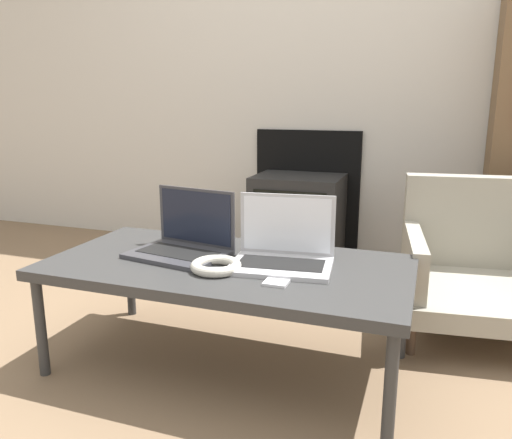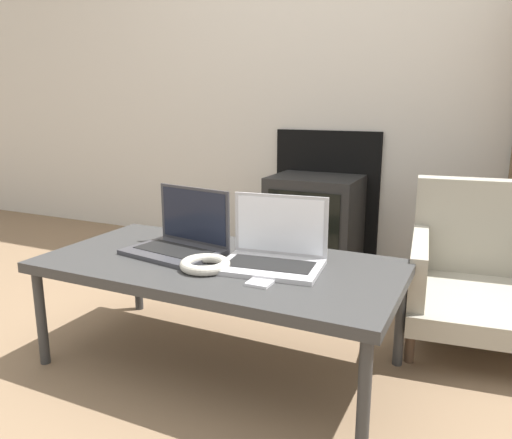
# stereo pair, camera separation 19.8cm
# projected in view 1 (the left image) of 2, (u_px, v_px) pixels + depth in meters

# --- Properties ---
(ground_plane) EXTENTS (14.00, 14.00, 0.00)m
(ground_plane) POSITION_uv_depth(u_px,v_px,m) (188.00, 416.00, 1.52)
(ground_plane) COLOR #7A6047
(wall_back) EXTENTS (7.00, 0.08, 2.60)m
(wall_back) POSITION_uv_depth(u_px,v_px,m) (325.00, 39.00, 2.91)
(wall_back) COLOR beige
(wall_back) RESTS_ON ground_plane
(table) EXTENTS (1.25, 0.62, 0.39)m
(table) POSITION_uv_depth(u_px,v_px,m) (227.00, 271.00, 1.73)
(table) COLOR #333333
(table) RESTS_ON ground_plane
(laptop_left) EXTENTS (0.37, 0.29, 0.23)m
(laptop_left) POSITION_uv_depth(u_px,v_px,m) (185.00, 240.00, 1.82)
(laptop_left) COLOR #38383D
(laptop_left) RESTS_ON table
(laptop_right) EXTENTS (0.36, 0.28, 0.23)m
(laptop_right) POSITION_uv_depth(u_px,v_px,m) (283.00, 250.00, 1.69)
(laptop_right) COLOR #B2B2B7
(laptop_right) RESTS_ON table
(headphones) EXTENTS (0.17, 0.17, 0.03)m
(headphones) POSITION_uv_depth(u_px,v_px,m) (217.00, 266.00, 1.63)
(headphones) COLOR beige
(headphones) RESTS_ON table
(phone) EXTENTS (0.07, 0.15, 0.01)m
(phone) POSITION_uv_depth(u_px,v_px,m) (280.00, 278.00, 1.56)
(phone) COLOR silver
(phone) RESTS_ON table
(tv) EXTENTS (0.50, 0.41, 0.52)m
(tv) POSITION_uv_depth(u_px,v_px,m) (298.00, 219.00, 2.94)
(tv) COLOR black
(tv) RESTS_ON ground_plane
(armchair) EXTENTS (0.72, 0.72, 0.62)m
(armchair) POSITION_uv_depth(u_px,v_px,m) (484.00, 262.00, 2.09)
(armchair) COLOR gray
(armchair) RESTS_ON ground_plane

